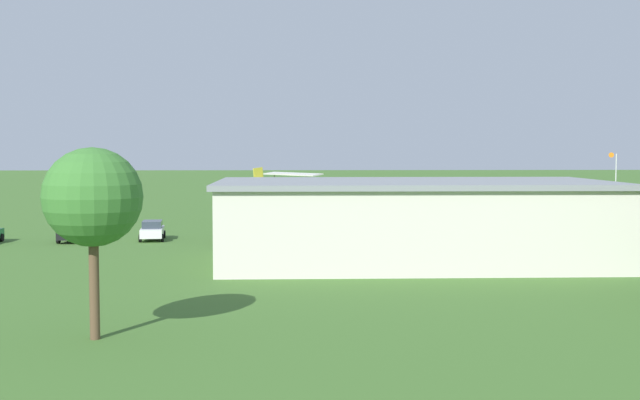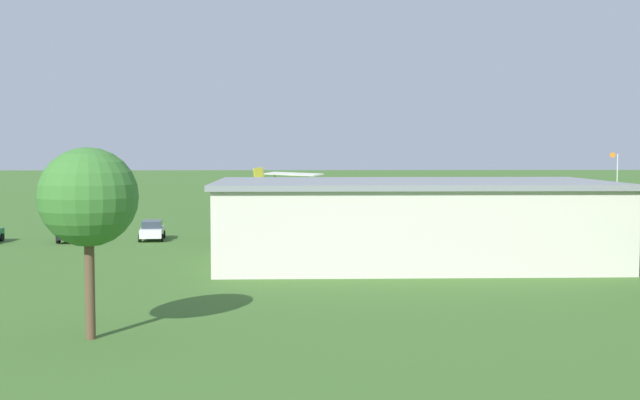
{
  "view_description": "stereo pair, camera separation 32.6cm",
  "coord_description": "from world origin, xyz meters",
  "px_view_note": "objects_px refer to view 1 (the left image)",
  "views": [
    {
      "loc": [
        6.5,
        83.22,
        7.53
      ],
      "look_at": [
        3.76,
        9.6,
        2.84
      ],
      "focal_mm": 45.36,
      "sensor_mm": 36.0,
      "label": 1
    },
    {
      "loc": [
        6.18,
        83.23,
        7.53
      ],
      "look_at": [
        3.76,
        9.6,
        2.84
      ],
      "focal_mm": 45.36,
      "sensor_mm": 36.0,
      "label": 2
    }
  ],
  "objects_px": {
    "car_black": "(75,232)",
    "tree_behind_hangar_right": "(93,198)",
    "car_yellow": "(524,230)",
    "windsock": "(611,160)",
    "car_orange": "(242,231)",
    "car_white": "(152,230)",
    "person_watching_takeoff": "(409,228)",
    "hangar": "(412,222)",
    "person_by_parked_cars": "(443,228)",
    "biplane": "(284,185)"
  },
  "relations": [
    {
      "from": "hangar",
      "to": "windsock",
      "type": "bearing_deg",
      "value": -125.95
    },
    {
      "from": "car_black",
      "to": "windsock",
      "type": "relative_size",
      "value": 0.59
    },
    {
      "from": "car_black",
      "to": "windsock",
      "type": "height_order",
      "value": "windsock"
    },
    {
      "from": "car_white",
      "to": "person_watching_takeoff",
      "type": "distance_m",
      "value": 21.54
    },
    {
      "from": "car_orange",
      "to": "car_white",
      "type": "height_order",
      "value": "car_white"
    },
    {
      "from": "car_white",
      "to": "hangar",
      "type": "bearing_deg",
      "value": 144.49
    },
    {
      "from": "car_yellow",
      "to": "windsock",
      "type": "xyz_separation_m",
      "value": [
        -18.81,
        -29.0,
        5.33
      ]
    },
    {
      "from": "car_white",
      "to": "tree_behind_hangar_right",
      "type": "xyz_separation_m",
      "value": [
        -3.64,
        34.88,
        4.77
      ]
    },
    {
      "from": "car_orange",
      "to": "biplane",
      "type": "bearing_deg",
      "value": -101.86
    },
    {
      "from": "biplane",
      "to": "car_black",
      "type": "relative_size",
      "value": 1.84
    },
    {
      "from": "car_white",
      "to": "tree_behind_hangar_right",
      "type": "distance_m",
      "value": 35.39
    },
    {
      "from": "windsock",
      "to": "tree_behind_hangar_right",
      "type": "bearing_deg",
      "value": 53.71
    },
    {
      "from": "hangar",
      "to": "car_orange",
      "type": "distance_m",
      "value": 17.79
    },
    {
      "from": "car_yellow",
      "to": "person_watching_takeoff",
      "type": "xyz_separation_m",
      "value": [
        9.05,
        -2.83,
        -0.09
      ]
    },
    {
      "from": "biplane",
      "to": "windsock",
      "type": "relative_size",
      "value": 1.09
    },
    {
      "from": "hangar",
      "to": "tree_behind_hangar_right",
      "type": "distance_m",
      "value": 26.45
    },
    {
      "from": "person_watching_takeoff",
      "to": "biplane",
      "type": "bearing_deg",
      "value": -52.24
    },
    {
      "from": "hangar",
      "to": "person_by_parked_cars",
      "type": "relative_size",
      "value": 16.36
    },
    {
      "from": "person_watching_takeoff",
      "to": "windsock",
      "type": "height_order",
      "value": "windsock"
    },
    {
      "from": "car_yellow",
      "to": "car_white",
      "type": "relative_size",
      "value": 0.98
    },
    {
      "from": "hangar",
      "to": "car_white",
      "type": "xyz_separation_m",
      "value": [
        19.43,
        -13.86,
        -1.89
      ]
    },
    {
      "from": "hangar",
      "to": "person_by_parked_cars",
      "type": "height_order",
      "value": "hangar"
    },
    {
      "from": "tree_behind_hangar_right",
      "to": "person_by_parked_cars",
      "type": "bearing_deg",
      "value": -119.7
    },
    {
      "from": "tree_behind_hangar_right",
      "to": "car_orange",
      "type": "bearing_deg",
      "value": -96.42
    },
    {
      "from": "car_black",
      "to": "tree_behind_hangar_right",
      "type": "xyz_separation_m",
      "value": [
        -9.71,
        33.98,
        4.8
      ]
    },
    {
      "from": "car_yellow",
      "to": "car_black",
      "type": "height_order",
      "value": "car_yellow"
    },
    {
      "from": "car_yellow",
      "to": "tree_behind_hangar_right",
      "type": "xyz_separation_m",
      "value": [
        26.92,
        33.28,
        4.73
      ]
    },
    {
      "from": "car_yellow",
      "to": "tree_behind_hangar_right",
      "type": "bearing_deg",
      "value": 51.03
    },
    {
      "from": "person_by_parked_cars",
      "to": "person_watching_takeoff",
      "type": "distance_m",
      "value": 2.99
    },
    {
      "from": "car_yellow",
      "to": "car_black",
      "type": "distance_m",
      "value": 36.64
    },
    {
      "from": "biplane",
      "to": "windsock",
      "type": "height_order",
      "value": "windsock"
    },
    {
      "from": "hangar",
      "to": "person_watching_takeoff",
      "type": "relative_size",
      "value": 16.17
    },
    {
      "from": "car_black",
      "to": "tree_behind_hangar_right",
      "type": "bearing_deg",
      "value": 105.95
    },
    {
      "from": "biplane",
      "to": "car_black",
      "type": "xyz_separation_m",
      "value": [
        16.87,
        15.95,
        -3.01
      ]
    },
    {
      "from": "car_orange",
      "to": "windsock",
      "type": "distance_m",
      "value": 50.82
    },
    {
      "from": "car_yellow",
      "to": "person_by_parked_cars",
      "type": "height_order",
      "value": "car_yellow"
    },
    {
      "from": "car_black",
      "to": "windsock",
      "type": "bearing_deg",
      "value": -152.95
    },
    {
      "from": "car_orange",
      "to": "person_by_parked_cars",
      "type": "relative_size",
      "value": 2.89
    },
    {
      "from": "person_by_parked_cars",
      "to": "windsock",
      "type": "xyz_separation_m",
      "value": [
        -24.9,
        -25.77,
        5.43
      ]
    },
    {
      "from": "windsock",
      "to": "car_orange",
      "type": "bearing_deg",
      "value": 33.98
    },
    {
      "from": "windsock",
      "to": "car_yellow",
      "type": "bearing_deg",
      "value": 57.04
    },
    {
      "from": "windsock",
      "to": "person_by_parked_cars",
      "type": "bearing_deg",
      "value": 45.98
    },
    {
      "from": "car_orange",
      "to": "windsock",
      "type": "relative_size",
      "value": 0.64
    },
    {
      "from": "person_watching_takeoff",
      "to": "person_by_parked_cars",
      "type": "bearing_deg",
      "value": -172.18
    },
    {
      "from": "car_white",
      "to": "windsock",
      "type": "relative_size",
      "value": 0.62
    },
    {
      "from": "person_by_parked_cars",
      "to": "person_watching_takeoff",
      "type": "bearing_deg",
      "value": 7.82
    },
    {
      "from": "car_white",
      "to": "person_watching_takeoff",
      "type": "xyz_separation_m",
      "value": [
        -21.5,
        -1.23,
        -0.05
      ]
    },
    {
      "from": "car_yellow",
      "to": "car_orange",
      "type": "bearing_deg",
      "value": -1.87
    },
    {
      "from": "car_black",
      "to": "car_yellow",
      "type": "bearing_deg",
      "value": 178.91
    },
    {
      "from": "biplane",
      "to": "car_orange",
      "type": "xyz_separation_m",
      "value": [
        3.34,
        15.89,
        -3.0
      ]
    }
  ]
}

